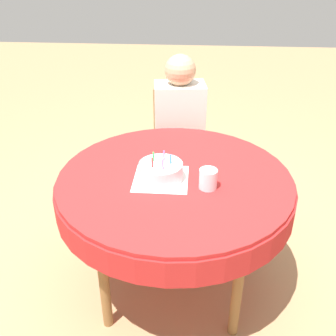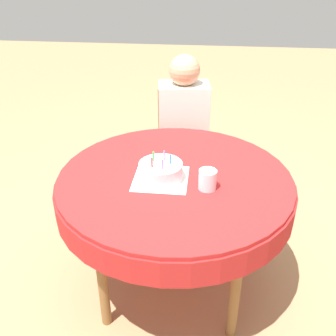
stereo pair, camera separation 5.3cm
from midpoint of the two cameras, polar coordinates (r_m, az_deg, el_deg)
ground_plane at (r=2.36m, az=1.51°, el=-16.08°), size 12.00×12.00×0.00m
dining_table at (r=1.96m, az=1.75°, el=-3.29°), size 1.16×1.16×0.71m
chair at (r=2.80m, az=2.63°, el=3.42°), size 0.42×0.42×0.82m
person at (r=2.64m, az=2.85°, el=6.66°), size 0.35×0.34×1.10m
napkin at (r=1.89m, az=-0.25°, el=-1.55°), size 0.26×0.26×0.00m
birthday_cake at (r=1.87m, az=-0.25°, el=-0.44°), size 0.21×0.21×0.13m
drinking_glass at (r=1.81m, az=6.59°, el=-1.68°), size 0.08×0.08×0.09m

